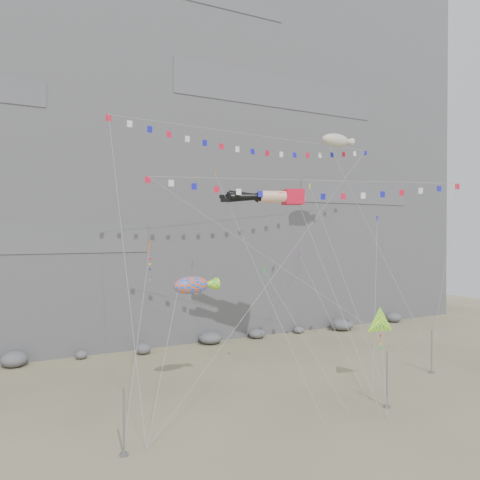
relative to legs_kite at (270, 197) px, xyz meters
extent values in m
plane|color=gray|center=(-0.89, -5.34, -15.81)|extent=(120.00, 120.00, 0.00)
cube|color=slate|center=(-0.89, 26.66, 9.19)|extent=(80.00, 28.00, 50.00)
cylinder|color=gray|center=(-15.87, -10.52, -13.91)|extent=(0.12, 0.12, 3.81)
cylinder|color=gray|center=(2.64, -11.86, -13.79)|extent=(0.12, 0.12, 4.05)
cylinder|color=gray|center=(12.32, -7.50, -13.89)|extent=(0.12, 0.12, 3.85)
cube|color=red|center=(1.97, -0.70, 0.01)|extent=(2.33, 2.71, 1.35)
cylinder|color=#F1B496|center=(-0.11, -0.67, 0.01)|extent=(2.48, 1.71, 0.99)
sphere|color=black|center=(-1.18, -0.28, 0.01)|extent=(0.91, 0.91, 0.91)
cone|color=black|center=(-2.45, 0.18, -0.07)|extent=(2.84, 1.70, 0.93)
cube|color=black|center=(-4.16, 0.79, -0.37)|extent=(0.96, 0.67, 0.33)
cylinder|color=#F1B496|center=(0.35, 0.60, 0.01)|extent=(2.48, 1.71, 0.99)
sphere|color=black|center=(-0.73, 0.99, 0.01)|extent=(0.91, 0.91, 0.91)
cone|color=black|center=(-1.99, 1.45, 0.14)|extent=(2.86, 1.71, 1.00)
cube|color=black|center=(-3.70, 2.06, 0.04)|extent=(0.96, 0.67, 0.33)
cylinder|color=gray|center=(1.37, -7.06, -7.88)|extent=(0.03, 0.03, 20.29)
cube|color=gray|center=(0.77, -13.42, -15.76)|extent=(0.16, 0.16, 0.10)
cylinder|color=gray|center=(-6.57, -3.02, -4.61)|extent=(0.03, 0.03, 31.26)
cube|color=gray|center=(-14.58, -10.49, -15.76)|extent=(0.16, 0.16, 0.10)
cylinder|color=gray|center=(8.26, -4.29, -7.13)|extent=(0.03, 0.03, 20.46)
cube|color=gray|center=(13.30, -6.49, -15.76)|extent=(0.16, 0.16, 0.10)
cylinder|color=gray|center=(-13.82, -5.99, -10.04)|extent=(0.03, 0.03, 13.86)
cube|color=gray|center=(-15.62, -9.46, -15.76)|extent=(0.16, 0.16, 0.10)
cylinder|color=gray|center=(-11.75, -6.76, -11.49)|extent=(0.03, 0.03, 11.62)
cube|color=gray|center=(-14.30, -9.76, -15.76)|extent=(0.16, 0.16, 0.10)
cylinder|color=gray|center=(3.12, -11.05, -13.14)|extent=(0.03, 0.03, 8.21)
cube|color=gray|center=(1.10, -13.48, -15.76)|extent=(0.16, 0.16, 0.10)
cylinder|color=gray|center=(11.75, -1.91, -4.42)|extent=(0.03, 0.03, 25.99)
cube|color=gray|center=(12.57, -8.20, -15.76)|extent=(0.16, 0.16, 0.10)
cylinder|color=gray|center=(-3.52, -4.23, -6.74)|extent=(0.03, 0.03, 24.03)
cube|color=gray|center=(-3.20, -12.16, -15.76)|extent=(0.16, 0.16, 0.10)
cylinder|color=gray|center=(3.25, -4.39, -10.55)|extent=(0.03, 0.03, 15.17)
cube|color=gray|center=(2.58, -9.87, -15.76)|extent=(0.16, 0.16, 0.10)
cylinder|color=gray|center=(-1.33, -6.94, -11.10)|extent=(0.03, 0.03, 12.97)
cube|color=gray|center=(-0.54, -11.38, -15.76)|extent=(0.16, 0.16, 0.10)
cylinder|color=gray|center=(5.04, -4.05, -7.07)|extent=(0.03, 0.03, 23.13)
cube|color=gray|center=(3.29, -11.49, -15.76)|extent=(0.16, 0.16, 0.10)
cylinder|color=gray|center=(7.32, -5.70, -8.78)|extent=(0.03, 0.03, 19.12)
cube|color=gray|center=(2.71, -10.34, -15.76)|extent=(0.16, 0.16, 0.10)
camera|label=1|loc=(-21.97, -36.68, -3.27)|focal=35.00mm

